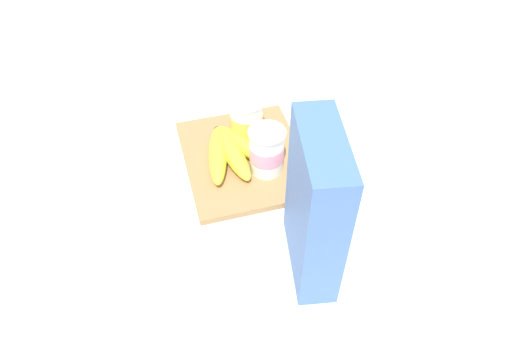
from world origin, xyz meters
name	(u,v)px	position (x,y,z in m)	size (l,w,h in m)	color
ground_plane	(244,161)	(0.00, 0.00, 0.00)	(2.40, 2.40, 0.00)	silver
cutting_board	(244,159)	(0.00, 0.00, 0.01)	(0.29, 0.24, 0.01)	#A37A4C
cereal_box	(315,208)	(0.27, 0.05, 0.14)	(0.17, 0.06, 0.28)	#4770B7
yogurt_cup_front	(246,120)	(-0.06, 0.02, 0.06)	(0.07, 0.07, 0.10)	white
yogurt_cup_back	(267,151)	(0.05, 0.03, 0.06)	(0.07, 0.07, 0.10)	white
banana_bunch	(230,151)	(0.00, -0.03, 0.03)	(0.18, 0.14, 0.04)	yellow
spoon	(200,109)	(-0.19, -0.06, 0.01)	(0.13, 0.06, 0.01)	silver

